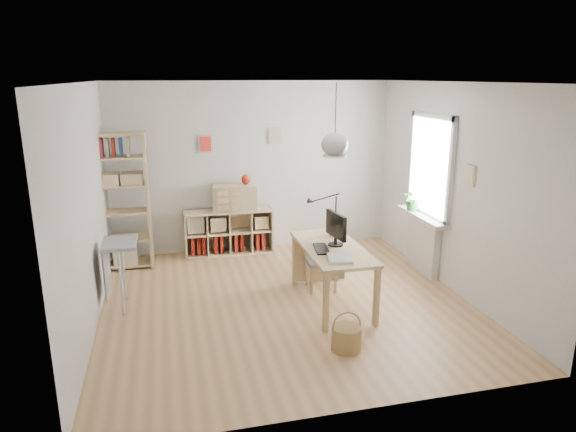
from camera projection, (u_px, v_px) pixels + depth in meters
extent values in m
plane|color=tan|center=(286.00, 303.00, 6.48)|extent=(4.50, 4.50, 0.00)
plane|color=white|center=(253.00, 167.00, 8.23)|extent=(4.50, 0.00, 4.50)
plane|color=white|center=(353.00, 263.00, 4.02)|extent=(4.50, 0.00, 4.50)
plane|color=white|center=(86.00, 210.00, 5.61)|extent=(0.00, 4.50, 4.50)
plane|color=white|center=(455.00, 189.00, 6.64)|extent=(0.00, 4.50, 4.50)
plane|color=white|center=(286.00, 82.00, 5.77)|extent=(4.50, 4.50, 0.00)
cylinder|color=black|center=(336.00, 113.00, 5.84)|extent=(0.01, 0.01, 0.68)
ellipsoid|color=silver|center=(335.00, 145.00, 5.94)|extent=(0.32, 0.32, 0.27)
cube|color=white|center=(432.00, 166.00, 7.15)|extent=(0.03, 1.00, 1.30)
cube|color=silver|center=(451.00, 173.00, 6.63)|extent=(0.06, 0.08, 1.46)
cube|color=silver|center=(412.00, 160.00, 7.65)|extent=(0.06, 0.08, 1.46)
cube|color=silver|center=(434.00, 116.00, 6.96)|extent=(0.06, 1.16, 0.08)
cube|color=silver|center=(426.00, 214.00, 7.32)|extent=(0.06, 1.16, 0.08)
cube|color=silver|center=(423.00, 245.00, 7.44)|extent=(0.10, 0.80, 0.80)
cube|color=silver|center=(422.00, 217.00, 7.31)|extent=(0.22, 1.20, 0.06)
cube|color=tan|center=(332.00, 248.00, 6.28)|extent=(0.70, 1.50, 0.04)
cube|color=tan|center=(326.00, 303.00, 5.65)|extent=(0.06, 0.06, 0.71)
cube|color=tan|center=(294.00, 260.00, 6.96)|extent=(0.06, 0.06, 0.71)
cube|color=tan|center=(377.00, 297.00, 5.79)|extent=(0.06, 0.06, 0.71)
cube|color=tan|center=(336.00, 256.00, 7.10)|extent=(0.06, 0.06, 0.71)
cube|color=#D2B18A|center=(230.00, 252.00, 8.29)|extent=(1.40, 0.38, 0.03)
cube|color=#D2B18A|center=(228.00, 211.00, 8.11)|extent=(1.40, 0.38, 0.03)
cube|color=#D2B18A|center=(185.00, 235.00, 8.04)|extent=(0.03, 0.38, 0.72)
cube|color=#D2B18A|center=(271.00, 229.00, 8.35)|extent=(0.03, 0.38, 0.72)
cube|color=#D2B18A|center=(227.00, 229.00, 8.37)|extent=(1.40, 0.02, 0.72)
cube|color=maroon|center=(193.00, 244.00, 8.13)|extent=(0.06, 0.26, 0.30)
cube|color=maroon|center=(198.00, 244.00, 8.15)|extent=(0.05, 0.26, 0.30)
cube|color=maroon|center=(203.00, 243.00, 8.17)|extent=(0.05, 0.26, 0.30)
cube|color=maroon|center=(215.00, 243.00, 8.21)|extent=(0.05, 0.26, 0.30)
cube|color=maroon|center=(221.00, 242.00, 8.23)|extent=(0.05, 0.26, 0.30)
cube|color=maroon|center=(235.00, 241.00, 8.28)|extent=(0.06, 0.26, 0.30)
cube|color=maroon|center=(241.00, 241.00, 8.30)|extent=(0.06, 0.26, 0.30)
cube|color=maroon|center=(257.00, 239.00, 8.36)|extent=(0.06, 0.26, 0.30)
cube|color=maroon|center=(262.00, 239.00, 8.38)|extent=(0.05, 0.26, 0.30)
cube|color=tan|center=(94.00, 203.00, 7.36)|extent=(0.04, 0.38, 2.00)
cube|color=tan|center=(148.00, 201.00, 7.53)|extent=(0.04, 0.38, 2.00)
cube|color=tan|center=(127.00, 263.00, 7.69)|extent=(0.76, 0.38, 0.03)
cube|color=tan|center=(124.00, 238.00, 7.59)|extent=(0.76, 0.38, 0.03)
cube|color=tan|center=(122.00, 212.00, 7.48)|extent=(0.76, 0.38, 0.03)
cube|color=tan|center=(120.00, 185.00, 7.38)|extent=(0.76, 0.38, 0.03)
cube|color=tan|center=(117.00, 157.00, 7.27)|extent=(0.76, 0.38, 0.03)
cube|color=tan|center=(115.00, 134.00, 7.18)|extent=(0.76, 0.38, 0.03)
cube|color=#27418F|center=(95.00, 148.00, 7.17)|extent=(0.04, 0.18, 0.26)
cube|color=maroon|center=(101.00, 148.00, 7.19)|extent=(0.04, 0.18, 0.26)
cube|color=#BFB392|center=(107.00, 148.00, 7.20)|extent=(0.04, 0.18, 0.26)
cube|color=maroon|center=(113.00, 147.00, 7.22)|extent=(0.04, 0.18, 0.26)
cube|color=#27418F|center=(121.00, 147.00, 7.25)|extent=(0.04, 0.18, 0.26)
cube|color=#BFB392|center=(128.00, 147.00, 7.27)|extent=(0.04, 0.18, 0.26)
cube|color=#939396|center=(119.00, 243.00, 6.14)|extent=(0.40, 0.55, 0.04)
cylinder|color=silver|center=(121.00, 283.00, 6.05)|extent=(0.03, 0.03, 0.82)
cylinder|color=silver|center=(124.00, 270.00, 6.46)|extent=(0.03, 0.03, 0.82)
cube|color=#939396|center=(106.00, 270.00, 6.19)|extent=(0.02, 0.50, 0.62)
cube|color=#939396|center=(321.00, 261.00, 6.79)|extent=(0.39, 0.39, 0.05)
cube|color=tan|center=(312.00, 282.00, 6.67)|extent=(0.03, 0.03, 0.37)
cube|color=tan|center=(307.00, 273.00, 6.97)|extent=(0.03, 0.03, 0.37)
cube|color=tan|center=(335.00, 280.00, 6.72)|extent=(0.03, 0.03, 0.37)
cube|color=tan|center=(329.00, 271.00, 7.02)|extent=(0.03, 0.03, 0.37)
cube|color=tan|center=(318.00, 244.00, 6.90)|extent=(0.37, 0.05, 0.33)
cylinder|color=#A47F4A|center=(346.00, 338.00, 5.34)|extent=(0.31, 0.31, 0.26)
torus|color=#A47F4A|center=(347.00, 325.00, 5.30)|extent=(0.32, 0.03, 0.32)
cube|color=silver|center=(326.00, 273.00, 7.43)|extent=(0.61, 0.51, 0.02)
cube|color=silver|center=(308.00, 264.00, 7.41)|extent=(0.13, 0.35, 0.27)
cube|color=silver|center=(344.00, 265.00, 7.38)|extent=(0.13, 0.35, 0.27)
cube|color=silver|center=(326.00, 269.00, 7.23)|extent=(0.51, 0.17, 0.27)
cube|color=silver|center=(326.00, 260.00, 7.57)|extent=(0.51, 0.17, 0.27)
cube|color=silver|center=(326.00, 241.00, 7.65)|extent=(0.56, 0.32, 0.34)
sphere|color=yellow|center=(317.00, 262.00, 7.34)|extent=(0.12, 0.12, 0.12)
sphere|color=#195FB1|center=(332.00, 259.00, 7.42)|extent=(0.12, 0.12, 0.12)
sphere|color=red|center=(325.00, 261.00, 7.37)|extent=(0.12, 0.12, 0.12)
sphere|color=#3A802E|center=(336.00, 262.00, 7.30)|extent=(0.12, 0.12, 0.12)
cylinder|color=black|center=(336.00, 244.00, 6.33)|extent=(0.19, 0.19, 0.02)
cylinder|color=black|center=(336.00, 240.00, 6.31)|extent=(0.04, 0.04, 0.09)
cube|color=black|center=(336.00, 225.00, 6.26)|extent=(0.11, 0.47, 0.31)
cube|color=black|center=(321.00, 249.00, 6.17)|extent=(0.22, 0.43, 0.02)
cylinder|color=black|center=(335.00, 228.00, 6.95)|extent=(0.07, 0.07, 0.04)
cylinder|color=black|center=(336.00, 213.00, 6.89)|extent=(0.02, 0.02, 0.44)
cone|color=black|center=(311.00, 201.00, 6.66)|extent=(0.11, 0.08, 0.10)
sphere|color=#490917|center=(333.00, 230.00, 6.68)|extent=(0.15, 0.15, 0.15)
cube|color=silver|center=(340.00, 258.00, 5.83)|extent=(0.32, 0.37, 0.03)
cube|color=#D2B18A|center=(236.00, 197.00, 8.08)|extent=(0.74, 0.43, 0.40)
ellipsoid|color=maroon|center=(246.00, 180.00, 8.04)|extent=(0.14, 0.14, 0.16)
imported|color=#2B742F|center=(413.00, 199.00, 7.49)|extent=(0.35, 0.32, 0.35)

